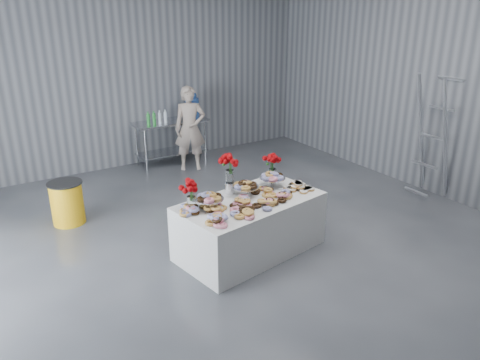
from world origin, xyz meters
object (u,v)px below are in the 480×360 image
object	(u,v)px
water_jug	(192,106)
person	(190,129)
prep_table	(171,134)
display_table	(250,226)
trash_barrel	(67,203)
stepladder	(433,137)

from	to	relation	value
water_jug	person	distance (m)	0.67
person	prep_table	bearing A→B (deg)	134.39
prep_table	display_table	bearing A→B (deg)	-99.29
trash_barrel	stepladder	distance (m)	5.92
person	stepladder	size ratio (longest dim) A/B	0.78
display_table	person	world-z (taller)	person
prep_table	person	bearing A→B (deg)	-69.14
prep_table	trash_barrel	world-z (taller)	prep_table
display_table	stepladder	bearing A→B (deg)	-0.14
stepladder	water_jug	bearing A→B (deg)	122.14
water_jug	trash_barrel	size ratio (longest dim) A/B	0.85
prep_table	water_jug	bearing A→B (deg)	-0.00
water_jug	prep_table	bearing A→B (deg)	180.00
prep_table	person	size ratio (longest dim) A/B	0.91
display_table	trash_barrel	xyz separation A→B (m)	(-1.85, 2.18, -0.05)
display_table	water_jug	xyz separation A→B (m)	(1.14, 3.91, 0.77)
stepladder	person	bearing A→B (deg)	129.05
display_table	water_jug	distance (m)	4.14
display_table	person	distance (m)	3.54
water_jug	stepladder	size ratio (longest dim) A/B	0.26
trash_barrel	stepladder	bearing A→B (deg)	-21.89
water_jug	display_table	bearing A→B (deg)	-106.25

